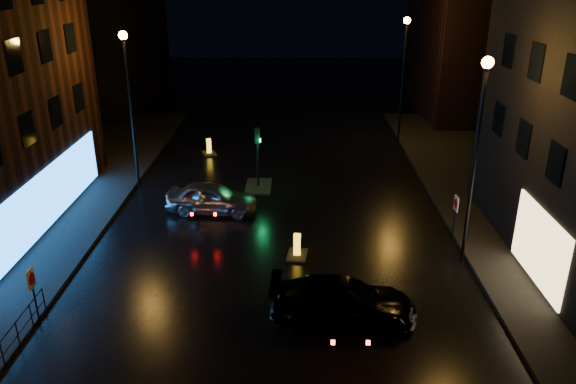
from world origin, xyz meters
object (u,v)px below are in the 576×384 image
road_sign_left (32,284)px  road_sign_right (456,207)px  bollard_near (297,252)px  dark_sedan (343,301)px  silver_hatchback (212,198)px  traffic_signal (258,179)px  bollard_far (209,151)px

road_sign_left → road_sign_right: (15.79, 6.69, -0.07)m
bollard_near → dark_sedan: bearing=-62.9°
bollard_near → silver_hatchback: bearing=140.3°
traffic_signal → road_sign_right: bearing=-33.7°
traffic_signal → silver_hatchback: (-2.07, -3.26, 0.25)m
bollard_near → road_sign_right: road_sign_right is taller
silver_hatchback → road_sign_right: size_ratio=2.14×
bollard_far → road_sign_right: bearing=-61.6°
dark_sedan → road_sign_right: size_ratio=2.43×
dark_sedan → road_sign_left: road_sign_left is taller
dark_sedan → road_sign_right: road_sign_right is taller
bollard_near → bollard_far: size_ratio=0.94×
traffic_signal → bollard_near: traffic_signal is taller
silver_hatchback → dark_sedan: 10.70m
traffic_signal → silver_hatchback: 3.87m
silver_hatchback → bollard_near: 6.21m
dark_sedan → road_sign_left: size_ratio=2.32×
dark_sedan → road_sign_left: 10.45m
bollard_far → silver_hatchback: bearing=-99.2°
traffic_signal → silver_hatchback: size_ratio=0.78×
silver_hatchback → road_sign_left: road_sign_left is taller
traffic_signal → road_sign_left: (-6.70, -12.75, 1.13)m
bollard_far → road_sign_left: 18.87m
silver_hatchback → bollard_far: bearing=14.8°
bollard_far → bollard_near: bearing=-85.8°
traffic_signal → road_sign_right: 10.98m
bollard_far → road_sign_left: bearing=-118.1°
dark_sedan → bollard_near: (-1.58, 4.45, -0.50)m
road_sign_left → road_sign_right: bearing=20.2°
traffic_signal → road_sign_right: (9.10, -6.06, 1.05)m
silver_hatchback → road_sign_right: bearing=-98.6°
traffic_signal → silver_hatchback: bearing=-122.4°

